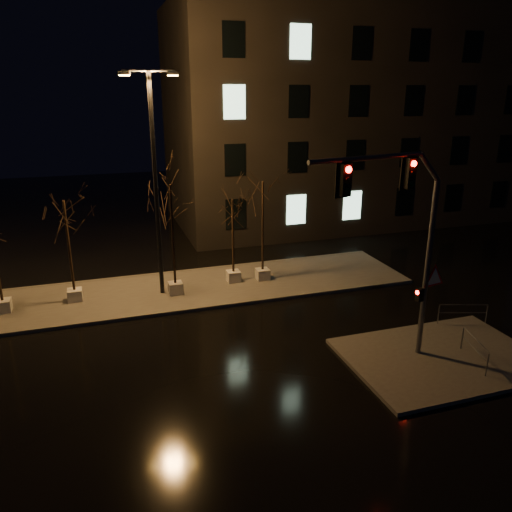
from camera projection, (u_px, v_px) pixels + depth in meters
name	position (u px, v px, depth m)	size (l,w,h in m)	color
ground	(221.00, 346.00, 19.39)	(90.00, 90.00, 0.00)	black
median	(192.00, 289.00, 24.78)	(22.00, 5.00, 0.15)	#4E4A45
sidewalk_corner	(442.00, 358.00, 18.39)	(7.00, 5.00, 0.15)	#4E4A45
building	(342.00, 117.00, 37.35)	(25.00, 12.00, 15.00)	black
tree_1	(66.00, 224.00, 22.04)	(1.80, 1.80, 4.85)	silver
tree_2	(171.00, 210.00, 22.73)	(1.80, 1.80, 5.42)	silver
tree_3	(233.00, 218.00, 24.49)	(1.80, 1.80, 4.38)	silver
tree_4	(263.00, 204.00, 24.58)	(1.80, 1.80, 5.21)	silver
traffic_signal_mast	(406.00, 230.00, 16.53)	(6.02, 1.15, 7.45)	#595B60
streetlight_main	(155.00, 172.00, 22.26)	(2.53, 0.75, 10.13)	black
guard_rail_a	(463.00, 311.00, 20.72)	(1.94, 0.67, 0.88)	#595B60
guard_rail_b	(475.00, 347.00, 17.80)	(0.54, 1.89, 0.93)	#595B60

